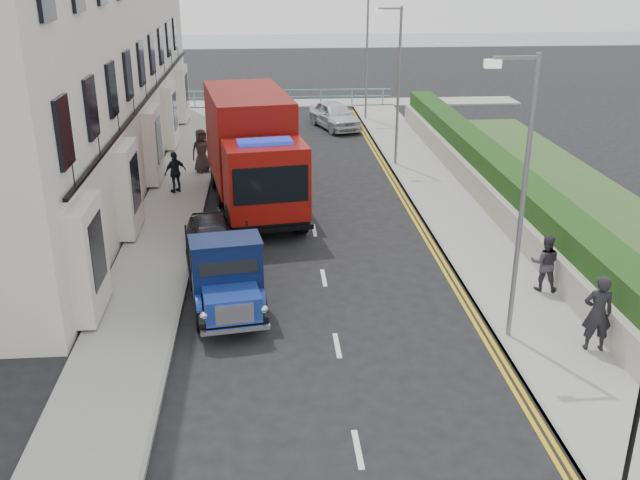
{
  "coord_description": "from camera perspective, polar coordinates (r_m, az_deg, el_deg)",
  "views": [
    {
      "loc": [
        -1.62,
        -17.27,
        8.9
      ],
      "look_at": [
        -0.15,
        1.56,
        1.4
      ],
      "focal_mm": 40.0,
      "sensor_mm": 36.0,
      "label": 1
    }
  ],
  "objects": [
    {
      "name": "ground",
      "position": [
        19.5,
        0.79,
        -5.5
      ],
      "size": [
        120.0,
        120.0,
        0.0
      ],
      "primitive_type": "plane",
      "color": "black",
      "rests_on": "ground"
    },
    {
      "name": "pavement_west",
      "position": [
        27.95,
        -11.62,
        2.76
      ],
      "size": [
        2.4,
        38.0,
        0.12
      ],
      "primitive_type": "cube",
      "color": "gray",
      "rests_on": "ground"
    },
    {
      "name": "promenade",
      "position": [
        47.14,
        -2.48,
        10.83
      ],
      "size": [
        30.0,
        2.5,
        0.12
      ],
      "primitive_type": "cube",
      "color": "gray",
      "rests_on": "ground"
    },
    {
      "name": "parked_car_mid",
      "position": [
        30.03,
        -6.21,
        5.66
      ],
      "size": [
        1.6,
        4.21,
        1.37
      ],
      "primitive_type": "imported",
      "rotation": [
        0.0,
        0.0,
        -0.04
      ],
      "color": "#6699DA",
      "rests_on": "ground"
    },
    {
      "name": "seafront_car_right",
      "position": [
        40.26,
        1.19,
        9.96
      ],
      "size": [
        2.97,
        4.68,
        1.48
      ],
      "primitive_type": "imported",
      "rotation": [
        0.0,
        0.0,
        0.3
      ],
      "color": "silver",
      "rests_on": "ground"
    },
    {
      "name": "terrace_west",
      "position": [
        31.32,
        -19.92,
        17.28
      ],
      "size": [
        6.31,
        30.2,
        14.25
      ],
      "color": "silver",
      "rests_on": "ground"
    },
    {
      "name": "pedestrian_west_far",
      "position": [
        31.66,
        -9.45,
        7.06
      ],
      "size": [
        1.1,
        0.94,
        1.91
      ],
      "primitive_type": "imported",
      "rotation": [
        0.0,
        0.0,
        0.43
      ],
      "color": "#3B2C2A",
      "rests_on": "pavement_west"
    },
    {
      "name": "bedford_lorry",
      "position": [
        18.96,
        -7.48,
        -3.16
      ],
      "size": [
        2.43,
        4.77,
        2.17
      ],
      "rotation": [
        0.0,
        0.0,
        0.15
      ],
      "color": "black",
      "rests_on": "ground"
    },
    {
      "name": "parked_car_rear",
      "position": [
        33.74,
        -6.06,
        7.38
      ],
      "size": [
        2.13,
        4.57,
        1.29
      ],
      "primitive_type": "imported",
      "rotation": [
        0.0,
        0.0,
        -0.07
      ],
      "color": "#A5A6AA",
      "rests_on": "ground"
    },
    {
      "name": "seafront_railing",
      "position": [
        46.25,
        -2.45,
        11.28
      ],
      "size": [
        13.0,
        0.08,
        1.11
      ],
      "color": "#59B2A5",
      "rests_on": "ground"
    },
    {
      "name": "sea_plane",
      "position": [
        77.8,
        -3.38,
        15.06
      ],
      "size": [
        120.0,
        120.0,
        0.0
      ],
      "primitive_type": "plane",
      "color": "slate",
      "rests_on": "ground"
    },
    {
      "name": "pavement_east",
      "position": [
        28.57,
        9.78,
        3.31
      ],
      "size": [
        2.6,
        38.0,
        0.12
      ],
      "primitive_type": "cube",
      "color": "gray",
      "rests_on": "ground"
    },
    {
      "name": "pedestrian_west_near",
      "position": [
        29.06,
        -11.49,
        5.34
      ],
      "size": [
        1.01,
        0.91,
        1.66
      ],
      "primitive_type": "imported",
      "rotation": [
        0.0,
        0.0,
        3.8
      ],
      "color": "black",
      "rests_on": "pavement_west"
    },
    {
      "name": "lamp_near",
      "position": [
        17.06,
        15.65,
        4.13
      ],
      "size": [
        1.23,
        0.18,
        7.0
      ],
      "color": "slate",
      "rests_on": "ground"
    },
    {
      "name": "lamp_mid",
      "position": [
        32.18,
        6.1,
        12.78
      ],
      "size": [
        1.23,
        0.18,
        7.0
      ],
      "color": "slate",
      "rests_on": "ground"
    },
    {
      "name": "pedestrian_east_near",
      "position": [
        18.14,
        21.33,
        -5.46
      ],
      "size": [
        0.76,
        0.56,
        1.93
      ],
      "primitive_type": "imported",
      "rotation": [
        0.0,
        0.0,
        3.0
      ],
      "color": "black",
      "rests_on": "pavement_east"
    },
    {
      "name": "lamp_far",
      "position": [
        41.96,
        3.61,
        14.91
      ],
      "size": [
        1.23,
        0.18,
        7.0
      ],
      "color": "slate",
      "rests_on": "ground"
    },
    {
      "name": "pedestrian_east_far",
      "position": [
        20.93,
        17.56,
        -1.75
      ],
      "size": [
        0.94,
        0.82,
        1.65
      ],
      "primitive_type": "imported",
      "rotation": [
        0.0,
        0.0,
        2.86
      ],
      "color": "#35303B",
      "rests_on": "pavement_east"
    },
    {
      "name": "parked_car_front",
      "position": [
        22.79,
        -8.73,
        0.13
      ],
      "size": [
        1.94,
        3.87,
        1.26
      ],
      "primitive_type": "imported",
      "rotation": [
        0.0,
        0.0,
        0.12
      ],
      "color": "black",
      "rests_on": "ground"
    },
    {
      "name": "red_lorry",
      "position": [
        26.96,
        -5.47,
        7.29
      ],
      "size": [
        3.92,
        8.4,
        4.23
      ],
      "rotation": [
        0.0,
        0.0,
        0.15
      ],
      "color": "black",
      "rests_on": "ground"
    },
    {
      "name": "garden_east",
      "position": [
        28.85,
        13.59,
        4.94
      ],
      "size": [
        1.45,
        28.0,
        1.75
      ],
      "color": "#B2AD9E",
      "rests_on": "ground"
    },
    {
      "name": "seafront_car_left",
      "position": [
        45.03,
        -4.78,
        11.06
      ],
      "size": [
        2.83,
        5.07,
        1.34
      ],
      "primitive_type": "imported",
      "rotation": [
        0.0,
        0.0,
        3.01
      ],
      "color": "black",
      "rests_on": "ground"
    }
  ]
}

